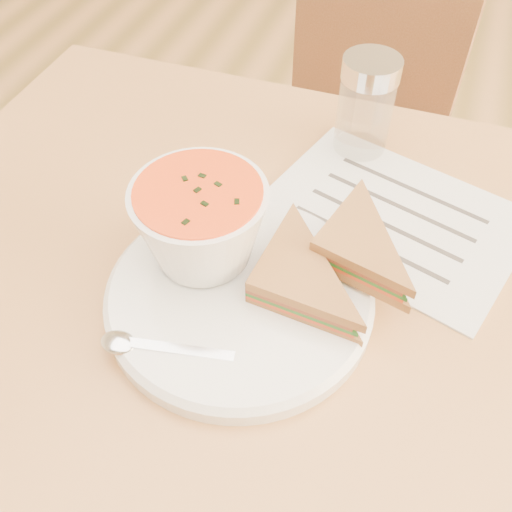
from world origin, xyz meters
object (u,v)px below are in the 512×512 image
at_px(dining_table, 304,450).
at_px(condiment_shaker, 365,106).
at_px(plate, 240,296).
at_px(soup_bowl, 201,227).
at_px(chair_far, 332,176).

height_order(dining_table, condiment_shaker, condiment_shaker).
distance_m(dining_table, condiment_shaker, 0.50).
xyz_separation_m(plate, soup_bowl, (-0.05, 0.03, 0.05)).
relative_size(chair_far, plate, 3.06).
bearing_deg(soup_bowl, chair_far, 87.79).
bearing_deg(plate, dining_table, 20.45).
xyz_separation_m(dining_table, soup_bowl, (-0.13, -0.00, 0.44)).
relative_size(soup_bowl, condiment_shaker, 1.06).
distance_m(chair_far, plate, 0.71).
xyz_separation_m(soup_bowl, condiment_shaker, (0.11, 0.25, 0.00)).
relative_size(dining_table, soup_bowl, 7.71).
distance_m(plate, condiment_shaker, 0.29).
relative_size(plate, soup_bowl, 2.01).
bearing_deg(dining_table, condiment_shaker, 95.51).
xyz_separation_m(chair_far, condiment_shaker, (0.08, -0.34, 0.41)).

